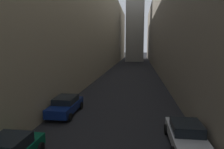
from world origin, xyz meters
The scene contains 5 objects.
ground_plane centered at (0.00, 48.00, 0.00)m, with size 264.00×264.00×0.00m, color black.
building_block_left centered at (-10.70, 50.00, 10.29)m, with size 10.41×108.00×20.57m, color gray.
building_block_right centered at (12.37, 50.00, 10.07)m, with size 13.74×108.00×20.14m, color #756B5B.
parked_car_left_third centered at (-4.40, 19.89, 0.79)m, with size 2.01×4.50×1.50m.
parked_car_right_third centered at (4.40, 15.52, 0.76)m, with size 1.97×4.34×1.48m.
Camera 1 is at (1.66, 4.26, 5.76)m, focal length 32.04 mm.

